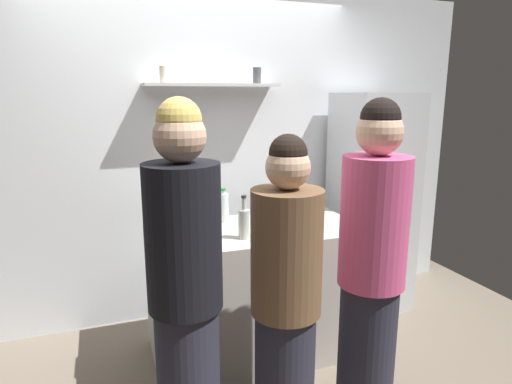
% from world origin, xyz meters
% --- Properties ---
extents(back_wall_assembly, '(4.80, 0.32, 2.60)m').
position_xyz_m(back_wall_assembly, '(0.00, 1.25, 1.30)').
color(back_wall_assembly, white).
rests_on(back_wall_assembly, ground).
extents(refrigerator, '(0.57, 0.59, 1.80)m').
position_xyz_m(refrigerator, '(1.40, 0.85, 0.90)').
color(refrigerator, silver).
rests_on(refrigerator, ground).
extents(counter, '(1.42, 0.73, 0.91)m').
position_xyz_m(counter, '(0.24, 0.48, 0.45)').
color(counter, '#B7B2A8').
rests_on(counter, ground).
extents(baking_pan, '(0.34, 0.24, 0.05)m').
position_xyz_m(baking_pan, '(-0.28, 0.34, 0.93)').
color(baking_pan, gray).
rests_on(baking_pan, counter).
extents(utensil_holder, '(0.10, 0.10, 0.21)m').
position_xyz_m(utensil_holder, '(0.26, 0.28, 0.96)').
color(utensil_holder, '#B2B2B7').
rests_on(utensil_holder, counter).
extents(wine_bottle_dark_glass, '(0.08, 0.08, 0.31)m').
position_xyz_m(wine_bottle_dark_glass, '(0.40, 0.22, 1.02)').
color(wine_bottle_dark_glass, black).
rests_on(wine_bottle_dark_glass, counter).
extents(wine_bottle_pale_glass, '(0.07, 0.07, 0.28)m').
position_xyz_m(wine_bottle_pale_glass, '(0.10, 0.31, 1.01)').
color(wine_bottle_pale_glass, '#B2BFB2').
rests_on(wine_bottle_pale_glass, counter).
extents(water_bottle_plastic, '(0.08, 0.08, 0.24)m').
position_xyz_m(water_bottle_plastic, '(0.08, 0.72, 1.01)').
color(water_bottle_plastic, silver).
rests_on(water_bottle_plastic, counter).
extents(person_brown_jacket, '(0.34, 0.34, 1.62)m').
position_xyz_m(person_brown_jacket, '(0.08, -0.39, 0.80)').
color(person_brown_jacket, '#262633').
rests_on(person_brown_jacket, ground).
extents(person_pink_top, '(0.34, 0.34, 1.77)m').
position_xyz_m(person_pink_top, '(0.55, -0.40, 0.89)').
color(person_pink_top, '#262633').
rests_on(person_pink_top, ground).
extents(person_blonde, '(0.34, 0.34, 1.78)m').
position_xyz_m(person_blonde, '(-0.39, -0.33, 0.89)').
color(person_blonde, '#262633').
rests_on(person_blonde, ground).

